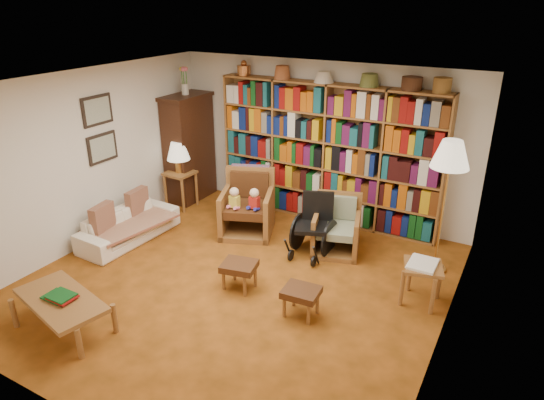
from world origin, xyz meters
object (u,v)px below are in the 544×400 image
Objects in this scene: side_table_papers at (423,272)px; coffee_table at (61,302)px; sofa at (129,225)px; armchair_leather at (251,207)px; wheelchair at (314,227)px; footstool_b at (301,294)px; floor_lamp at (450,160)px; footstool_a at (239,268)px; side_table_lamp at (180,181)px; armchair_sage at (338,229)px.

side_table_papers is 0.44× the size of coffee_table.
sofa reaches higher than coffee_table.
coffee_table is at bearing -99.37° from armchair_leather.
wheelchair is 2.08× the size of footstool_b.
floor_lamp reaches higher than footstool_b.
sofa reaches higher than footstool_a.
side_table_papers is (4.20, 0.49, 0.19)m from sofa.
floor_lamp is 1.46× the size of coffee_table.
footstool_a is at bearing -141.32° from floor_lamp.
armchair_leather is at bearing 135.90° from footstool_b.
side_table_lamp is at bearing 168.51° from side_table_papers.
sofa is at bearing 171.92° from footstool_b.
armchair_leather is 1.42m from armchair_sage.
armchair_sage is 0.68× the size of coffee_table.
armchair_leather is 2.19× the size of footstool_a.
armchair_sage is 1.57× the size of side_table_papers.
armchair_sage is at bearing 58.81° from coffee_table.
footstool_a is at bearing 52.84° from coffee_table.
coffee_table is (-3.28, -3.26, -1.19)m from floor_lamp.
wheelchair is at bearing 109.30° from footstool_b.
wheelchair is 1.69m from side_table_papers.
wheelchair is 1.35m from footstool_a.
armchair_leather is 1.18× the size of wheelchair.
wheelchair is 0.73× the size of coffee_table.
footstool_a is 1.12× the size of footstool_b.
sofa is at bearing -159.28° from wheelchair.
wheelchair is at bearing -8.90° from armchair_leather.
side_table_lamp is 4.43m from floor_lamp.
armchair_sage is (2.95, -0.12, -0.17)m from side_table_lamp.
armchair_leather is at bearing 166.46° from side_table_papers.
side_table_lamp is at bearing 179.60° from floor_lamp.
armchair_sage reaches higher than footstool_b.
armchair_leather is 1.96× the size of side_table_papers.
sofa is 4.60m from floor_lamp.
wheelchair reaches higher than footstool_b.
side_table_lamp is 0.71× the size of wheelchair.
floor_lamp reaches higher than wheelchair.
wheelchair is at bearing -167.60° from floor_lamp.
wheelchair is 1.67× the size of side_table_papers.
armchair_sage is 1.70m from footstool_b.
footstool_b is (-1.13, -1.77, -1.27)m from floor_lamp.
side_table_papers is (1.35, -0.76, 0.11)m from armchair_sage.
footstool_b is (3.17, -1.80, -0.20)m from side_table_lamp.
side_table_lamp is (-0.10, 1.36, 0.25)m from sofa.
footstool_a is 0.39× the size of coffee_table.
footstool_a reaches higher than footstool_b.
footstool_b is (1.64, -1.59, -0.12)m from armchair_leather.
side_table_lamp reaches higher than side_table_papers.
side_table_papers is at bearing -80.88° from sofa.
armchair_sage is 0.39m from wheelchair.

